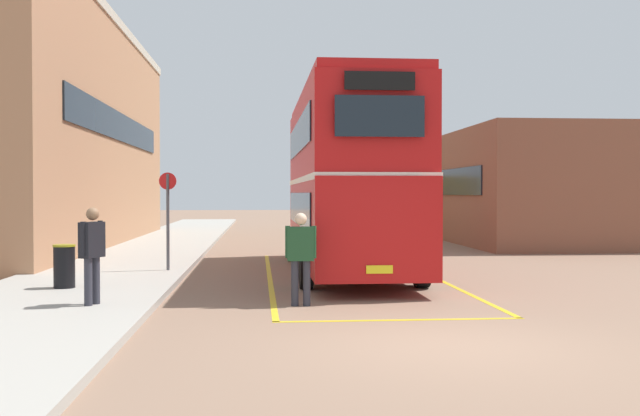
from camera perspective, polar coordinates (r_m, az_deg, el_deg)
ground_plane at (r=24.49m, az=1.44°, el=-3.77°), size 135.60×135.60×0.00m
sidewalk_left at (r=27.02m, az=-12.98°, el=-3.19°), size 4.00×57.60×0.14m
brick_building_left at (r=30.24m, az=-20.10°, el=5.55°), size 5.13×22.22×8.91m
depot_building_right at (r=33.45m, az=16.89°, el=1.54°), size 8.45×13.58×4.71m
double_decker_bus at (r=19.31m, az=2.07°, el=2.37°), size 2.90×10.70×4.75m
single_deck_bus at (r=40.27m, az=4.59°, el=0.49°), size 3.27×8.96×3.02m
pedestrian_boarding at (r=13.54m, az=-1.52°, el=-3.47°), size 0.58×0.26×1.74m
pedestrian_waiting_near at (r=13.37m, az=-17.52°, el=-3.05°), size 0.40×0.54×1.72m
litter_bin at (r=15.99m, az=-19.49°, el=-4.34°), size 0.46×0.46×0.90m
bus_stop_sign at (r=18.92m, az=-11.89°, el=-0.24°), size 0.44×0.08×2.50m
bay_marking_yellow at (r=17.49m, az=2.84°, el=-5.75°), size 4.28×12.69×0.01m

